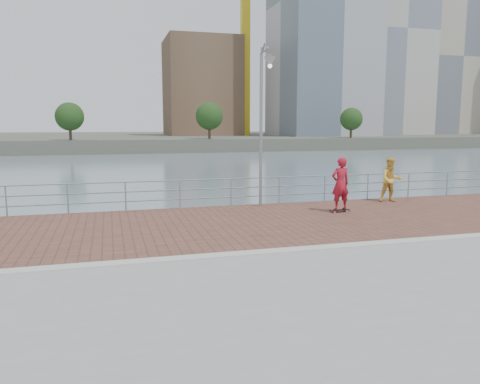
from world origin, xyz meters
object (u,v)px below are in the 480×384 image
object	(u,v)px
skateboarder	(340,184)
bystander	(391,180)
street_lamp	(265,98)
guardrail	(206,190)

from	to	relation	value
skateboarder	bystander	xyz separation A→B (m)	(3.15, 1.54, -0.13)
street_lamp	guardrail	bearing A→B (deg)	156.07
skateboarder	bystander	distance (m)	3.51
street_lamp	skateboarder	size ratio (longest dim) A/B	3.06
street_lamp	bystander	xyz separation A→B (m)	(5.59, -0.01, -3.29)
skateboarder	guardrail	bearing A→B (deg)	-31.09
guardrail	bystander	world-z (taller)	bystander
street_lamp	skateboarder	xyz separation A→B (m)	(2.44, -1.55, -3.16)
bystander	street_lamp	bearing A→B (deg)	-165.32
street_lamp	bystander	distance (m)	6.48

